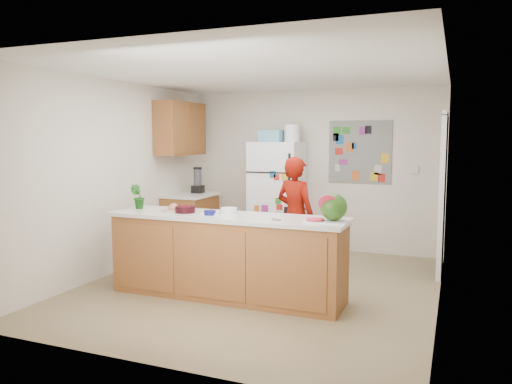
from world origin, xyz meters
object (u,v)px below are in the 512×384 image
at_px(watermelon, 333,207).
at_px(cherry_bowl, 185,209).
at_px(person, 295,216).
at_px(refrigerator, 277,197).

distance_m(watermelon, cherry_bowl, 1.70).
bearing_deg(person, cherry_bowl, 70.70).
distance_m(person, watermelon, 1.43).
relative_size(refrigerator, watermelon, 6.18).
xyz_separation_m(refrigerator, cherry_bowl, (-0.26, -2.39, 0.11)).
bearing_deg(person, watermelon, 141.86).
bearing_deg(refrigerator, person, -60.83).
xyz_separation_m(person, watermelon, (0.77, -1.17, 0.31)).
bearing_deg(cherry_bowl, person, 52.00).
distance_m(refrigerator, cherry_bowl, 2.41).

